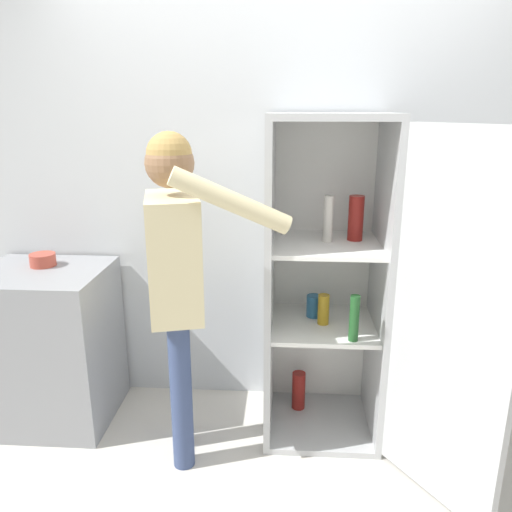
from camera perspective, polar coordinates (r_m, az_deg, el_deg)
name	(u,v)px	position (r m, az deg, el deg)	size (l,w,h in m)	color
ground_plane	(268,501)	(2.65, 1.38, -26.15)	(12.00, 12.00, 0.00)	beige
wall_back	(276,200)	(2.98, 2.35, 6.39)	(7.00, 0.06, 2.55)	silver
refrigerator	(348,289)	(2.68, 10.52, -3.69)	(1.02, 1.13, 1.78)	#B7BABC
person	(176,262)	(2.44, -9.08, -0.70)	(0.74, 0.56, 1.70)	#384770
counter	(49,345)	(3.21, -22.55, -9.40)	(0.71, 0.62, 0.93)	gray
bowl	(43,260)	(3.12, -23.19, -0.41)	(0.14, 0.14, 0.07)	#B24738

